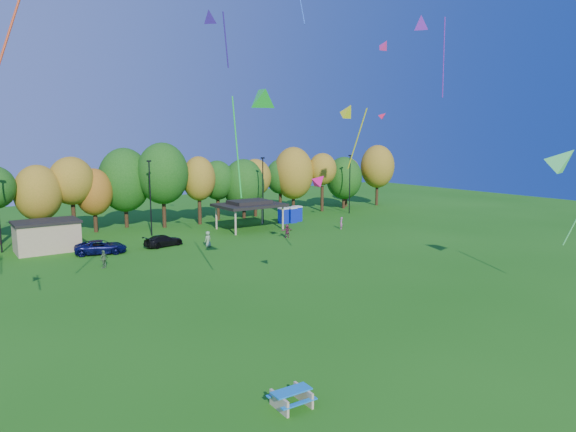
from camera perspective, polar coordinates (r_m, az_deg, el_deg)
ground at (r=30.06m, az=9.96°, el=-14.45°), size 160.00×160.00×0.00m
tree_line at (r=67.71m, az=-19.13°, el=3.29°), size 93.57×10.55×11.15m
lamp_posts at (r=63.54m, az=-15.06°, el=2.22°), size 64.50×0.25×9.09m
utility_building at (r=58.98m, az=-25.22°, el=-2.00°), size 6.30×4.30×3.25m
pavilion at (r=66.21m, az=-4.31°, el=1.29°), size 8.20×6.20×3.77m
porta_potties at (r=71.59m, az=0.30°, el=0.15°), size 3.75×1.69×2.18m
picnic_table at (r=23.95m, az=0.39°, el=-19.47°), size 1.84×1.55×0.77m
car_c at (r=55.78m, az=-20.08°, el=-3.26°), size 5.50×3.69×1.40m
car_d at (r=57.59m, az=-13.67°, el=-2.67°), size 4.58×2.47×1.26m
far_person_0 at (r=66.79m, az=5.93°, el=-0.80°), size 0.67×0.64×1.54m
far_person_1 at (r=60.74m, az=-0.11°, el=-1.67°), size 1.56×0.74×1.61m
far_person_3 at (r=49.63m, az=-19.77°, el=-4.53°), size 1.03×0.88×1.66m
far_person_5 at (r=56.21m, az=-8.89°, el=-2.56°), size 0.99×0.83×1.74m
kite_0 at (r=49.80m, az=10.66°, el=18.20°), size 1.08×1.40×1.35m
kite_3 at (r=32.77m, az=-3.05°, el=13.13°), size 2.33×4.52×7.60m
kite_6 at (r=60.73m, az=10.54°, el=10.92°), size 1.39×1.45×1.16m
kite_9 at (r=42.12m, az=6.69°, el=11.46°), size 1.51×3.28×5.42m
kite_12 at (r=40.93m, az=-8.63°, el=21.09°), size 2.25×2.40×4.44m
kite_13 at (r=56.70m, az=14.65°, el=20.10°), size 4.44×3.55×8.43m
kite_14 at (r=44.69m, az=28.36°, el=5.54°), size 2.88×4.93×7.90m
kite_15 at (r=34.49m, az=3.53°, el=4.02°), size 1.36×1.10×1.25m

